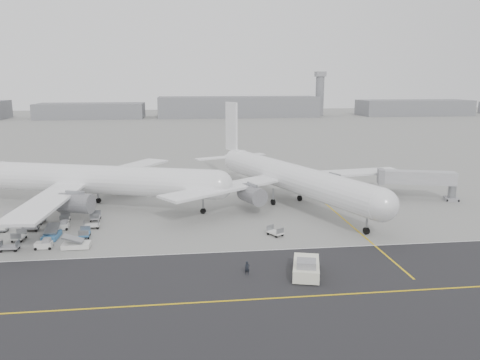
{
  "coord_description": "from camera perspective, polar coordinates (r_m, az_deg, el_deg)",
  "views": [
    {
      "loc": [
        0.79,
        -67.96,
        25.12
      ],
      "look_at": [
        10.68,
        12.0,
        7.91
      ],
      "focal_mm": 35.0,
      "sensor_mm": 36.0,
      "label": 1
    }
  ],
  "objects": [
    {
      "name": "ground",
      "position": [
        72.46,
        -7.32,
        -8.33
      ],
      "size": [
        700.0,
        700.0,
        0.0
      ],
      "primitive_type": "plane",
      "color": "gray",
      "rests_on": "ground"
    },
    {
      "name": "taxiway",
      "position": [
        56.09,
        -2.05,
        -14.54
      ],
      "size": [
        220.0,
        59.0,
        0.03
      ],
      "color": "#28282B",
      "rests_on": "ground"
    },
    {
      "name": "horizon_buildings",
      "position": [
        330.21,
        -1.97,
        7.69
      ],
      "size": [
        520.0,
        28.0,
        28.0
      ],
      "primitive_type": null,
      "color": "gray",
      "rests_on": "ground"
    },
    {
      "name": "control_tower",
      "position": [
        347.54,
        9.7,
        10.43
      ],
      "size": [
        7.0,
        7.0,
        31.25
      ],
      "color": "gray",
      "rests_on": "ground"
    },
    {
      "name": "airliner_a",
      "position": [
        97.81,
        -17.81,
        0.09
      ],
      "size": [
        56.5,
        55.42,
        20.19
      ],
      "rotation": [
        0.0,
        0.0,
        1.25
      ],
      "color": "white",
      "rests_on": "ground"
    },
    {
      "name": "airliner_b",
      "position": [
        96.77,
        5.88,
        0.44
      ],
      "size": [
        53.71,
        54.81,
        19.89
      ],
      "rotation": [
        0.0,
        0.0,
        0.38
      ],
      "color": "white",
      "rests_on": "ground"
    },
    {
      "name": "pushback_tug",
      "position": [
        62.93,
        8.07,
        -10.53
      ],
      "size": [
        5.04,
        9.25,
        2.61
      ],
      "rotation": [
        0.0,
        0.0,
        -0.27
      ],
      "color": "white",
      "rests_on": "ground"
    },
    {
      "name": "jet_bridge",
      "position": [
        106.9,
        20.86,
        0.1
      ],
      "size": [
        16.96,
        7.62,
        6.36
      ],
      "rotation": [
        0.0,
        0.0,
        -0.28
      ],
      "color": "gray",
      "rests_on": "ground"
    },
    {
      "name": "gse_cluster",
      "position": [
        84.87,
        -23.02,
        -6.15
      ],
      "size": [
        23.41,
        22.62,
        2.06
      ],
      "primitive_type": null,
      "rotation": [
        0.0,
        0.0,
        0.03
      ],
      "color": "#949499",
      "rests_on": "ground"
    },
    {
      "name": "stray_dolly",
      "position": [
        77.97,
        4.3,
        -6.77
      ],
      "size": [
        2.77,
        3.07,
        1.61
      ],
      "primitive_type": null,
      "rotation": [
        0.0,
        0.0,
        0.57
      ],
      "color": "silver",
      "rests_on": "ground"
    },
    {
      "name": "ground_crew_a",
      "position": [
        62.54,
        0.88,
        -10.69
      ],
      "size": [
        0.71,
        0.49,
        1.87
      ],
      "primitive_type": "imported",
      "rotation": [
        0.0,
        0.0,
        0.06
      ],
      "color": "black",
      "rests_on": "ground"
    }
  ]
}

